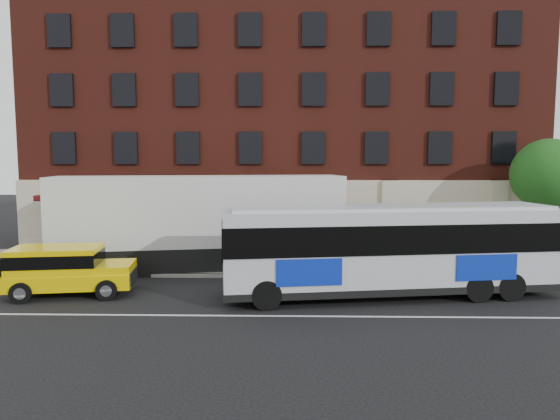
{
  "coord_description": "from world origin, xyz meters",
  "views": [
    {
      "loc": [
        0.5,
        -15.61,
        5.22
      ],
      "look_at": [
        0.04,
        5.5,
        3.11
      ],
      "focal_mm": 31.48,
      "sensor_mm": 36.0,
      "label": 1
    }
  ],
  "objects_px": {
    "street_tree": "(549,177)",
    "shipping_container": "(201,224)",
    "city_bus": "(390,246)",
    "sign_pole": "(92,244)",
    "yellow_suv": "(65,268)"
  },
  "relations": [
    {
      "from": "street_tree",
      "to": "shipping_container",
      "type": "height_order",
      "value": "street_tree"
    },
    {
      "from": "street_tree",
      "to": "shipping_container",
      "type": "xyz_separation_m",
      "value": [
        -17.32,
        -1.88,
        -2.18
      ]
    },
    {
      "from": "city_bus",
      "to": "shipping_container",
      "type": "relative_size",
      "value": 0.95
    },
    {
      "from": "sign_pole",
      "to": "yellow_suv",
      "type": "height_order",
      "value": "sign_pole"
    },
    {
      "from": "sign_pole",
      "to": "city_bus",
      "type": "relative_size",
      "value": 0.19
    },
    {
      "from": "yellow_suv",
      "to": "shipping_container",
      "type": "relative_size",
      "value": 0.37
    },
    {
      "from": "sign_pole",
      "to": "city_bus",
      "type": "height_order",
      "value": "city_bus"
    },
    {
      "from": "street_tree",
      "to": "shipping_container",
      "type": "distance_m",
      "value": 17.56
    },
    {
      "from": "sign_pole",
      "to": "street_tree",
      "type": "xyz_separation_m",
      "value": [
        22.04,
        3.34,
        2.96
      ]
    },
    {
      "from": "city_bus",
      "to": "yellow_suv",
      "type": "relative_size",
      "value": 2.57
    },
    {
      "from": "sign_pole",
      "to": "yellow_suv",
      "type": "relative_size",
      "value": 0.49
    },
    {
      "from": "street_tree",
      "to": "yellow_suv",
      "type": "relative_size",
      "value": 1.21
    },
    {
      "from": "street_tree",
      "to": "city_bus",
      "type": "distance_m",
      "value": 11.46
    },
    {
      "from": "city_bus",
      "to": "street_tree",
      "type": "bearing_deg",
      "value": 34.76
    },
    {
      "from": "sign_pole",
      "to": "street_tree",
      "type": "height_order",
      "value": "street_tree"
    }
  ]
}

